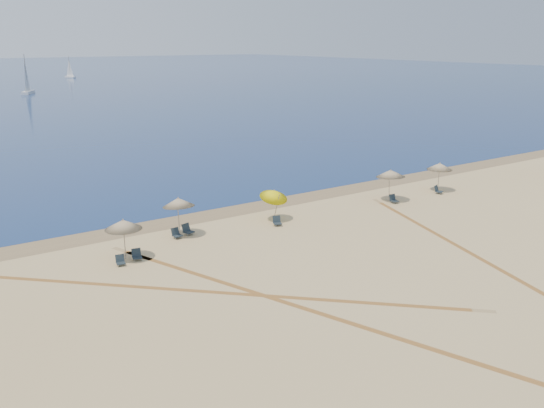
{
  "coord_description": "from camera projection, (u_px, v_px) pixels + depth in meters",
  "views": [
    {
      "loc": [
        -21.09,
        -11.62,
        12.34
      ],
      "look_at": [
        0.0,
        20.0,
        1.3
      ],
      "focal_mm": 37.47,
      "sensor_mm": 36.0,
      "label": 1
    }
  ],
  "objects": [
    {
      "name": "wet_sand",
      "position": [
        243.0,
        208.0,
        43.13
      ],
      "size": [
        500.0,
        500.0,
        0.0
      ],
      "primitive_type": "plane",
      "color": "olive",
      "rests_on": "ground"
    },
    {
      "name": "chair_3",
      "position": [
        176.0,
        234.0,
        36.61
      ],
      "size": [
        0.62,
        0.7,
        0.66
      ],
      "rotation": [
        0.0,
        0.0,
        0.12
      ],
      "color": "black",
      "rests_on": "ground"
    },
    {
      "name": "sailboat_0",
      "position": [
        70.0,
        71.0,
        189.47
      ],
      "size": [
        2.8,
        4.79,
        6.97
      ],
      "rotation": [
        0.0,
        0.0,
        0.37
      ],
      "color": "white",
      "rests_on": "ocean"
    },
    {
      "name": "chair_4",
      "position": [
        187.0,
        230.0,
        37.28
      ],
      "size": [
        0.73,
        0.81,
        0.71
      ],
      "rotation": [
        0.0,
        0.0,
        0.25
      ],
      "color": "black",
      "rests_on": "ground"
    },
    {
      "name": "umbrella_1",
      "position": [
        123.0,
        225.0,
        32.56
      ],
      "size": [
        2.13,
        2.13,
        2.47
      ],
      "color": "gray",
      "rests_on": "ground"
    },
    {
      "name": "chair_1",
      "position": [
        120.0,
        261.0,
        32.21
      ],
      "size": [
        0.58,
        0.65,
        0.59
      ],
      "rotation": [
        0.0,
        0.0,
        -0.17
      ],
      "color": "black",
      "rests_on": "ground"
    },
    {
      "name": "chair_2",
      "position": [
        137.0,
        255.0,
        33.0
      ],
      "size": [
        0.64,
        0.71,
        0.64
      ],
      "rotation": [
        0.0,
        0.0,
        -0.2
      ],
      "color": "black",
      "rests_on": "ground"
    },
    {
      "name": "ground",
      "position": [
        534.0,
        343.0,
        23.96
      ],
      "size": [
        160.0,
        160.0,
        0.0
      ],
      "primitive_type": "plane",
      "color": "tan",
      "rests_on": "ground"
    },
    {
      "name": "chair_6",
      "position": [
        393.0,
        199.0,
        44.48
      ],
      "size": [
        0.6,
        0.69,
        0.67
      ],
      "rotation": [
        0.0,
        0.0,
        -0.08
      ],
      "color": "black",
      "rests_on": "ground"
    },
    {
      "name": "tire_tracks",
      "position": [
        341.0,
        288.0,
        29.3
      ],
      "size": [
        53.21,
        44.27,
        0.0
      ],
      "color": "tan",
      "rests_on": "ground"
    },
    {
      "name": "sailboat_2",
      "position": [
        27.0,
        82.0,
        133.14
      ],
      "size": [
        4.06,
        6.17,
        9.08
      ],
      "rotation": [
        0.0,
        0.0,
        -0.45
      ],
      "color": "white",
      "rests_on": "ocean"
    },
    {
      "name": "umbrella_2",
      "position": [
        178.0,
        202.0,
        36.52
      ],
      "size": [
        2.09,
        2.12,
        2.63
      ],
      "color": "gray",
      "rests_on": "ground"
    },
    {
      "name": "chair_5",
      "position": [
        277.0,
        221.0,
        39.11
      ],
      "size": [
        0.71,
        0.77,
        0.64
      ],
      "rotation": [
        0.0,
        0.0,
        -0.35
      ],
      "color": "black",
      "rests_on": "ground"
    },
    {
      "name": "umbrella_4",
      "position": [
        391.0,
        173.0,
        44.63
      ],
      "size": [
        2.29,
        2.32,
        2.55
      ],
      "color": "gray",
      "rests_on": "ground"
    },
    {
      "name": "umbrella_3",
      "position": [
        274.0,
        194.0,
        39.74
      ],
      "size": [
        1.98,
        2.05,
        2.51
      ],
      "color": "gray",
      "rests_on": "ground"
    },
    {
      "name": "chair_7",
      "position": [
        438.0,
        190.0,
        47.17
      ],
      "size": [
        0.73,
        0.8,
        0.67
      ],
      "rotation": [
        0.0,
        0.0,
        0.32
      ],
      "color": "black",
      "rests_on": "ground"
    },
    {
      "name": "umbrella_5",
      "position": [
        440.0,
        166.0,
        47.58
      ],
      "size": [
        2.12,
        2.12,
        2.44
      ],
      "color": "gray",
      "rests_on": "ground"
    }
  ]
}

